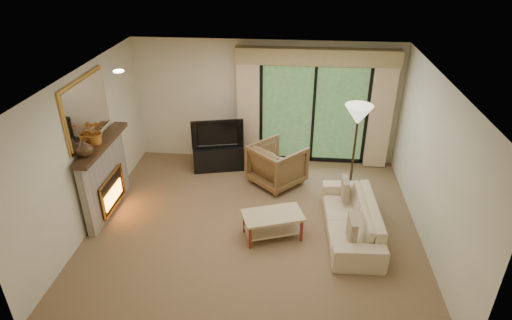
# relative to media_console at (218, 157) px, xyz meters

# --- Properties ---
(floor) EXTENTS (5.50, 5.50, 0.00)m
(floor) POSITION_rel_media_console_xyz_m (0.95, -1.95, -0.26)
(floor) COLOR brown
(floor) RESTS_ON ground
(ceiling) EXTENTS (5.50, 5.50, 0.00)m
(ceiling) POSITION_rel_media_console_xyz_m (0.95, -1.95, 2.34)
(ceiling) COLOR silver
(ceiling) RESTS_ON ground
(wall_back) EXTENTS (5.00, 0.00, 5.00)m
(wall_back) POSITION_rel_media_console_xyz_m (0.95, 0.55, 1.04)
(wall_back) COLOR beige
(wall_back) RESTS_ON ground
(wall_front) EXTENTS (5.00, 0.00, 5.00)m
(wall_front) POSITION_rel_media_console_xyz_m (0.95, -4.45, 1.04)
(wall_front) COLOR beige
(wall_front) RESTS_ON ground
(wall_left) EXTENTS (0.00, 5.00, 5.00)m
(wall_left) POSITION_rel_media_console_xyz_m (-1.80, -1.95, 1.04)
(wall_left) COLOR beige
(wall_left) RESTS_ON ground
(wall_right) EXTENTS (0.00, 5.00, 5.00)m
(wall_right) POSITION_rel_media_console_xyz_m (3.70, -1.95, 1.04)
(wall_right) COLOR beige
(wall_right) RESTS_ON ground
(fireplace) EXTENTS (0.24, 1.70, 1.37)m
(fireplace) POSITION_rel_media_console_xyz_m (-1.68, -1.75, 0.42)
(fireplace) COLOR gray
(fireplace) RESTS_ON floor
(mirror) EXTENTS (0.07, 1.45, 1.02)m
(mirror) POSITION_rel_media_console_xyz_m (-1.76, -1.75, 1.69)
(mirror) COLOR gold
(mirror) RESTS_ON wall_left
(sliding_door) EXTENTS (2.26, 0.10, 2.16)m
(sliding_door) POSITION_rel_media_console_xyz_m (1.95, 0.50, 0.84)
(sliding_door) COLOR black
(sliding_door) RESTS_ON floor
(curtain_left) EXTENTS (0.45, 0.18, 2.35)m
(curtain_left) POSITION_rel_media_console_xyz_m (0.60, 0.39, 0.94)
(curtain_left) COLOR #D0B38C
(curtain_left) RESTS_ON floor
(curtain_right) EXTENTS (0.45, 0.18, 2.35)m
(curtain_right) POSITION_rel_media_console_xyz_m (3.30, 0.39, 0.94)
(curtain_right) COLOR #D0B38C
(curtain_right) RESTS_ON floor
(cornice) EXTENTS (3.20, 0.24, 0.32)m
(cornice) POSITION_rel_media_console_xyz_m (1.95, 0.41, 2.06)
(cornice) COLOR tan
(cornice) RESTS_ON wall_back
(media_console) EXTENTS (1.12, 0.69, 0.52)m
(media_console) POSITION_rel_media_console_xyz_m (0.00, 0.00, 0.00)
(media_console) COLOR black
(media_console) RESTS_ON floor
(tv) EXTENTS (1.06, 0.38, 0.61)m
(tv) POSITION_rel_media_console_xyz_m (0.00, 0.00, 0.57)
(tv) COLOR black
(tv) RESTS_ON media_console
(armchair) EXTENTS (1.28, 1.28, 0.84)m
(armchair) POSITION_rel_media_console_xyz_m (1.27, -0.52, 0.16)
(armchair) COLOR brown
(armchair) RESTS_ON floor
(sofa) EXTENTS (0.87, 2.06, 0.59)m
(sofa) POSITION_rel_media_console_xyz_m (2.56, -2.03, 0.04)
(sofa) COLOR #C6B28C
(sofa) RESTS_ON floor
(pillow_near) EXTENTS (0.12, 0.39, 0.39)m
(pillow_near) POSITION_rel_media_console_xyz_m (2.49, -2.61, 0.25)
(pillow_near) COLOR #4E3A2A
(pillow_near) RESTS_ON sofa
(pillow_far) EXTENTS (0.11, 0.37, 0.37)m
(pillow_far) POSITION_rel_media_console_xyz_m (2.49, -1.44, 0.24)
(pillow_far) COLOR #4E3A2A
(pillow_far) RESTS_ON sofa
(coffee_table) EXTENTS (1.08, 0.81, 0.43)m
(coffee_table) POSITION_rel_media_console_xyz_m (1.28, -2.23, -0.04)
(coffee_table) COLOR tan
(coffee_table) RESTS_ON floor
(floor_lamp) EXTENTS (0.63, 0.63, 1.83)m
(floor_lamp) POSITION_rel_media_console_xyz_m (2.66, -0.86, 0.65)
(floor_lamp) COLOR beige
(floor_lamp) RESTS_ON floor
(vase) EXTENTS (0.28, 0.28, 0.28)m
(vase) POSITION_rel_media_console_xyz_m (-1.66, -2.26, 1.25)
(vase) COLOR #372516
(vase) RESTS_ON fireplace
(branches) EXTENTS (0.41, 0.36, 0.43)m
(branches) POSITION_rel_media_console_xyz_m (-1.66, -1.83, 1.32)
(branches) COLOR #B46922
(branches) RESTS_ON fireplace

